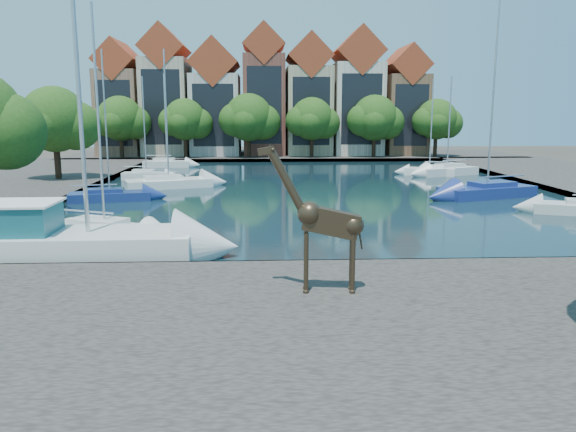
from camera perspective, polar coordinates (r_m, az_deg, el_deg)
The scene contains 29 objects.
ground at distance 22.61m, azimuth 8.60°, elevation -5.55°, with size 160.00×160.00×0.00m, color #38332B.
water_basin at distance 45.92m, azimuth 2.82°, elevation 2.81°, with size 38.00×50.00×0.08m, color black.
near_quay at distance 16.10m, azimuth 13.53°, elevation -11.55°, with size 50.00×14.00×0.50m, color #48443F.
far_quay at distance 77.65m, azimuth 0.57°, elevation 6.16°, with size 60.00×16.00×0.50m, color #48443F.
left_quay at distance 50.13m, azimuth -26.98°, elevation 2.57°, with size 14.00×52.00×0.50m, color #48443F.
townhouse_west_end at distance 79.51m, azimuth -16.53°, elevation 10.96°, with size 5.44×9.18×14.93m.
townhouse_west_mid at distance 78.34m, azimuth -12.21°, elevation 11.81°, with size 5.94×9.18×16.79m.
townhouse_west_inner at distance 77.54m, azimuth -7.34°, elevation 11.32°, with size 6.43×9.18×15.15m.
townhouse_center at distance 77.31m, azimuth -2.45°, elevation 12.15°, with size 5.44×9.18×16.93m.
townhouse_east_inner at distance 77.56m, azimuth 2.09°, elevation 11.68°, with size 5.94×9.18×15.79m.
townhouse_east_mid at distance 78.37m, azimuth 6.94°, elevation 11.87°, with size 6.43×9.18×16.65m.
townhouse_east_end at distance 79.68m, azimuth 11.62°, elevation 10.99°, with size 5.44×9.18×14.43m.
far_tree_far_west at distance 73.91m, azimuth -16.61°, elevation 9.33°, with size 7.28×5.60×7.68m.
far_tree_west at distance 72.43m, azimuth -10.38°, elevation 9.49°, with size 6.76×5.20×7.36m.
far_tree_mid_west at distance 71.81m, azimuth -3.94°, elevation 9.80°, with size 7.80×6.00×8.00m.
far_tree_mid_east at distance 72.09m, azimuth 2.52°, elevation 9.69°, with size 7.02×5.40×7.52m.
far_tree_east at distance 73.24m, azimuth 8.86°, elevation 9.67°, with size 7.54×5.80×7.84m.
far_tree_far_east at distance 75.23m, azimuth 14.91°, elevation 9.34°, with size 6.76×5.20×7.36m.
side_tree_left_far at distance 52.32m, azimuth -22.53°, elevation 8.85°, with size 7.28×5.60×7.88m.
giraffe_statue at distance 17.82m, azimuth 3.58°, elevation -0.55°, with size 3.28×0.64×4.68m.
motorsailer at distance 25.51m, azimuth -23.33°, elevation -2.06°, with size 11.42×3.58×12.45m.
sailboat_left_a at distance 28.60m, azimuth -18.10°, elevation -1.21°, with size 6.42×4.40×11.02m.
sailboat_left_b at distance 41.09m, azimuth -17.65°, elevation 2.16°, with size 5.76×3.07×10.25m.
sailboat_left_c at distance 47.02m, azimuth -12.01°, elevation 3.49°, with size 7.25×4.55×10.99m.
sailboat_left_d at distance 53.38m, azimuth -14.18°, elevation 4.20°, with size 4.32×1.53×9.24m.
sailboat_left_e at distance 64.62m, azimuth -12.18°, elevation 5.39°, with size 5.25×2.06×10.23m.
sailboat_right_b at distance 43.31m, azimuth 19.58°, elevation 2.65°, with size 7.59×4.79×14.25m.
sailboat_right_c at distance 57.34m, azimuth 15.85°, elevation 4.61°, with size 6.54×4.37×9.46m.
sailboat_right_d at distance 56.71m, azimuth 14.17°, elevation 4.61°, with size 5.02×3.03×9.19m.
Camera 1 is at (-4.36, -21.30, 6.23)m, focal length 35.00 mm.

